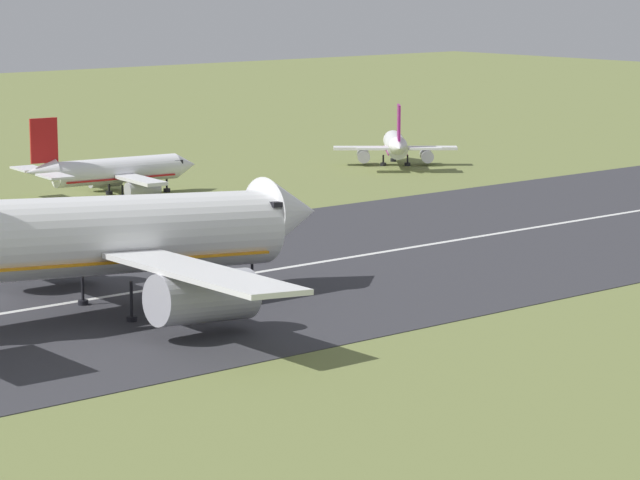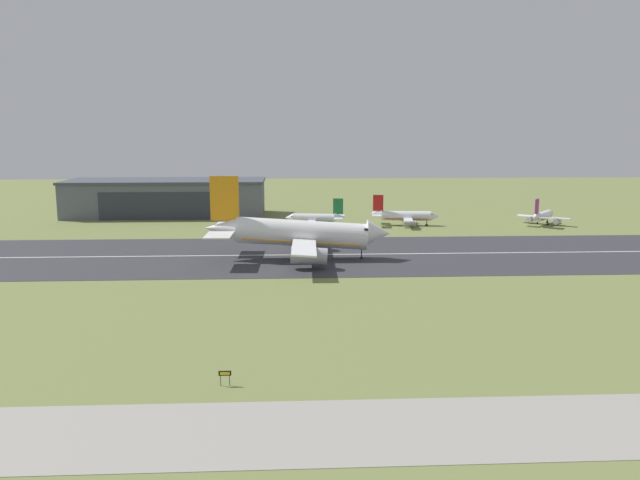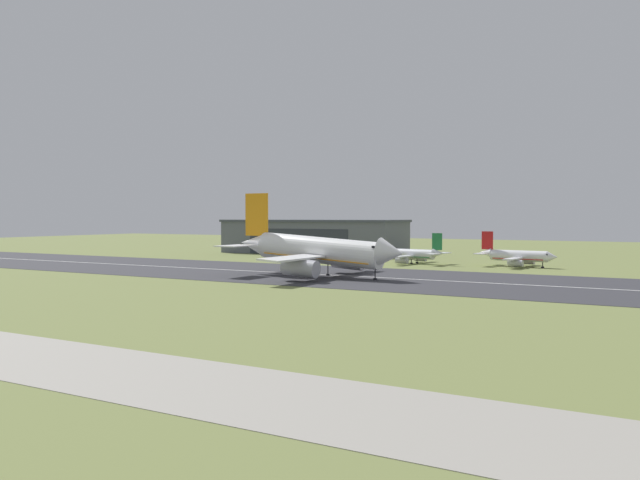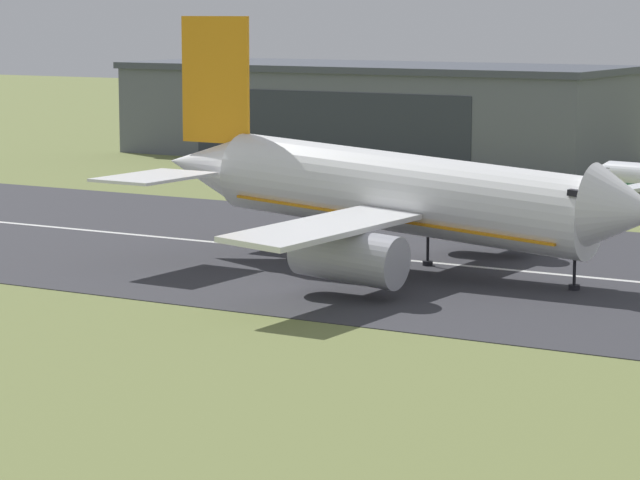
{
  "view_description": "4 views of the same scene",
  "coord_description": "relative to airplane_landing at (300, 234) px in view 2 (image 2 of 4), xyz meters",
  "views": [
    {
      "loc": [
        -53.01,
        9.8,
        26.79
      ],
      "look_at": [
        19.96,
        95.66,
        6.67
      ],
      "focal_mm": 85.0,
      "sensor_mm": 36.0,
      "label": 1
    },
    {
      "loc": [
        6.71,
        -37.01,
        30.33
      ],
      "look_at": [
        13.68,
        102.0,
        6.0
      ],
      "focal_mm": 35.0,
      "sensor_mm": 36.0,
      "label": 2
    },
    {
      "loc": [
        79.8,
        -18.34,
        14.19
      ],
      "look_at": [
        17.62,
        95.46,
        9.33
      ],
      "focal_mm": 35.0,
      "sensor_mm": 36.0,
      "label": 3
    },
    {
      "loc": [
        63.8,
        5.26,
        20.55
      ],
      "look_at": [
        10.42,
        95.58,
        4.53
      ],
      "focal_mm": 85.0,
      "sensor_mm": 36.0,
      "label": 4
    }
  ],
  "objects": [
    {
      "name": "airplane_landing",
      "position": [
        0.0,
        0.0,
        0.0
      ],
      "size": [
        44.72,
        44.93,
        20.0
      ],
      "color": "white",
      "rests_on": "ground_plane"
    },
    {
      "name": "ground_plane",
      "position": [
        -9.25,
        -52.36,
        -6.07
      ],
      "size": [
        624.56,
        624.56,
        0.0
      ],
      "primitive_type": "plane",
      "color": "olive"
    },
    {
      "name": "hangar_building",
      "position": [
        -47.0,
        81.49,
        0.47
      ],
      "size": [
        70.98,
        25.46,
        13.04
      ],
      "color": "slate",
      "rests_on": "ground_plane"
    },
    {
      "name": "airplane_parked_centre",
      "position": [
        5.63,
        50.23,
        -3.25
      ],
      "size": [
        19.84,
        22.57,
        9.35
      ],
      "color": "silver",
      "rests_on": "ground_plane"
    },
    {
      "name": "runway_sign",
      "position": [
        -10.44,
        -75.17,
        -4.67
      ],
      "size": [
        1.52,
        0.13,
        1.87
      ],
      "color": "#4C4C51",
      "rests_on": "ground_plane"
    },
    {
      "name": "taxiway_road",
      "position": [
        -9.25,
        -87.34,
        -6.05
      ],
      "size": [
        288.42,
        14.52,
        0.05
      ],
      "primitive_type": "cube",
      "color": "gray",
      "rests_on": "ground_plane"
    },
    {
      "name": "airplane_parked_west",
      "position": [
        80.79,
        52.14,
        -3.25
      ],
      "size": [
        17.39,
        17.69,
        9.1
      ],
      "color": "white",
      "rests_on": "ground_plane"
    },
    {
      "name": "runway_strip",
      "position": [
        -9.25,
        5.1,
        -6.04
      ],
      "size": [
        384.56,
        50.03,
        0.06
      ],
      "primitive_type": "cube",
      "color": "#333338",
      "rests_on": "ground_plane"
    },
    {
      "name": "runway_centreline",
      "position": [
        -9.25,
        5.1,
        -6.01
      ],
      "size": [
        346.11,
        0.7,
        0.01
      ],
      "primitive_type": "cube",
      "color": "silver",
      "rests_on": "runway_strip"
    },
    {
      "name": "airplane_parked_east",
      "position": [
        35.28,
        52.88,
        -3.04
      ],
      "size": [
        22.52,
        20.52,
        9.92
      ],
      "color": "white",
      "rests_on": "ground_plane"
    }
  ]
}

